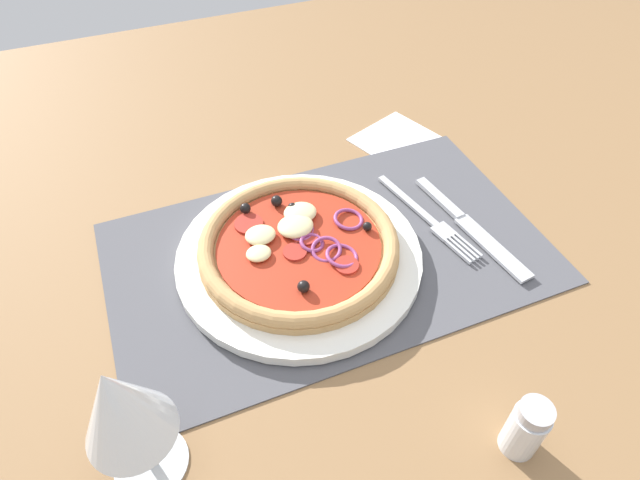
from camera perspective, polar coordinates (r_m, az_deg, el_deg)
ground_plane at (r=64.06cm, az=0.93°, el=-2.14°), size 190.00×140.00×2.40cm
placemat at (r=63.02cm, az=0.94°, el=-1.29°), size 51.00×30.61×0.40cm
plate at (r=61.76cm, az=-2.38°, el=-1.46°), size 28.29×28.29×1.28cm
pizza at (r=60.54cm, az=-2.43°, el=-0.29°), size 22.87×22.87×2.68cm
fork at (r=67.62cm, az=11.79°, el=2.08°), size 5.03×17.94×0.44cm
knife at (r=67.93cm, az=15.84°, el=1.40°), size 4.29×20.04×0.62cm
wine_glass at (r=43.07cm, az=-20.71°, el=-16.53°), size 7.20×7.20×14.90cm
napkin at (r=81.15cm, az=8.15°, el=10.70°), size 13.82×13.18×0.36cm
pepper_shaker at (r=50.60cm, az=21.26°, el=-18.35°), size 3.20×3.20×6.70cm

